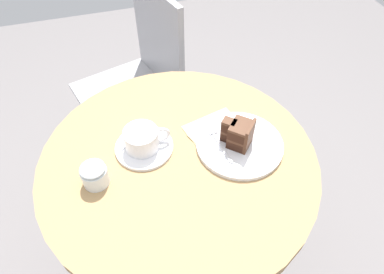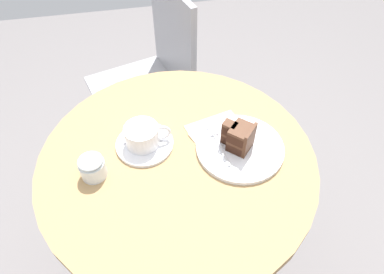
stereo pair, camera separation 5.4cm
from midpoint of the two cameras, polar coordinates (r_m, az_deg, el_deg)
ground_plane at (r=1.53m, az=-0.46°, el=-20.50°), size 4.40×4.40×0.01m
cafe_table at (r=0.99m, az=-0.68°, el=-7.81°), size 0.72×0.72×0.73m
saucer at (r=0.92m, az=-6.21°, el=-1.21°), size 0.15×0.15×0.01m
coffee_cup at (r=0.89m, az=-6.49°, el=0.25°), size 0.12×0.09×0.06m
teaspoon at (r=0.94m, az=-7.63°, el=1.00°), size 0.07×0.08×0.00m
cake_plate at (r=0.91m, az=9.67°, el=-1.80°), size 0.23×0.23×0.01m
cake_slice at (r=0.88m, az=9.65°, el=-0.09°), size 0.09×0.09×0.08m
fork at (r=0.91m, az=5.90°, el=-0.60°), size 0.03×0.14×0.00m
napkin at (r=0.93m, az=6.67°, el=-0.17°), size 0.19×0.20×0.00m
cafe_chair at (r=1.49m, az=-5.06°, el=10.78°), size 0.47×0.47×0.87m
sugar_pot at (r=0.86m, az=-14.57°, el=-4.90°), size 0.06×0.06×0.06m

